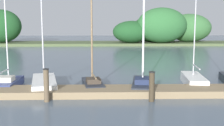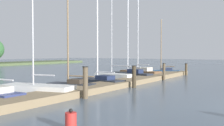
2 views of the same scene
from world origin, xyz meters
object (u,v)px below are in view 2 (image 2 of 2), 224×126
Objects in this scene: sailboat_6 at (99,80)px; mooring_piling_3 at (134,76)px; sailboat_7 at (113,76)px; sailboat_9 at (139,72)px; sailboat_10 at (162,71)px; mooring_piling_2 at (85,82)px; channel_buoy_1 at (71,121)px; sailboat_5 at (70,84)px; mooring_piling_4 at (164,72)px; mooring_piling_5 at (186,69)px; sailboat_8 at (129,74)px; sailboat_4 at (35,89)px.

sailboat_6 is 4.71× the size of mooring_piling_3.
sailboat_7 is 4.93m from sailboat_9.
sailboat_7 is 5.95× the size of mooring_piling_3.
sailboat_10 is 3.64× the size of mooring_piling_2.
sailboat_6 is 2.71m from mooring_piling_3.
channel_buoy_1 is at bearing -162.75° from mooring_piling_3.
sailboat_5 reaches higher than mooring_piling_3.
mooring_piling_4 is (2.53, -3.36, 0.34)m from sailboat_7.
channel_buoy_1 is at bearing -171.61° from mooring_piling_5.
sailboat_6 is 5.55m from sailboat_8.
sailboat_9 reaches higher than mooring_piling_2.
sailboat_7 is at bearing 100.49° from sailboat_9.
sailboat_4 is 2.88m from mooring_piling_2.
sailboat_7 is at bearing 49.18° from mooring_piling_3.
mooring_piling_3 is 2.28× the size of channel_buoy_1.
sailboat_5 is 8.36m from sailboat_8.
sailboat_10 is (17.15, -0.08, -0.02)m from sailboat_4.
sailboat_4 is 1.02× the size of sailboat_8.
sailboat_4 is 0.82× the size of sailboat_7.
mooring_piling_3 is at bearing 146.01° from sailboat_7.
sailboat_9 is at bearing 15.64° from mooring_piling_2.
sailboat_9 is at bearing 131.67° from mooring_piling_5.
sailboat_7 reaches higher than mooring_piling_4.
sailboat_10 is (11.58, 0.05, -0.05)m from sailboat_6.
channel_buoy_1 is (-20.91, -5.65, -0.06)m from sailboat_10.
sailboat_4 reaches higher than mooring_piling_2.
sailboat_4 reaches higher than sailboat_6.
sailboat_7 is at bearing 94.30° from sailboat_8.
sailboat_8 is 10.93× the size of channel_buoy_1.
mooring_piling_3 is (0.06, -2.68, 0.34)m from sailboat_6.
mooring_piling_3 is at bearing 17.25° from channel_buoy_1.
sailboat_9 is 13.46m from mooring_piling_2.
sailboat_7 reaches higher than sailboat_8.
mooring_piling_4 is (0.19, -3.11, 0.33)m from sailboat_8.
mooring_piling_5 is 20.81m from channel_buoy_1.
sailboat_10 is at bearing -99.43° from sailboat_5.
sailboat_6 is (2.84, -0.14, 0.02)m from sailboat_5.
mooring_piling_3 is (2.90, -2.82, 0.36)m from sailboat_5.
sailboat_7 is 13.56× the size of channel_buoy_1.
mooring_piling_2 is at bearing -178.26° from sailboat_4.
sailboat_10 is at bearing 23.08° from mooring_piling_4.
mooring_piling_2 is at bearing 134.64° from sailboat_5.
sailboat_10 is 21.66m from channel_buoy_1.
sailboat_4 is at bearing 153.46° from mooring_piling_3.
sailboat_10 is at bearing -88.98° from sailboat_7.
mooring_piling_5 is at bearing -1.07° from mooring_piling_4.
sailboat_9 reaches higher than sailboat_8.
mooring_piling_4 is at bearing -115.39° from sailboat_4.
mooring_piling_4 is 15.35m from channel_buoy_1.
sailboat_6 is 8.15m from sailboat_9.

